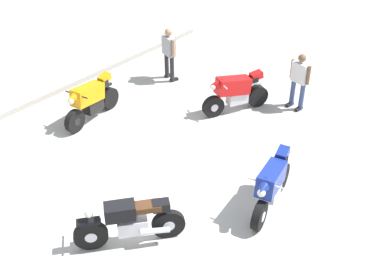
{
  "coord_description": "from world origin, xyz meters",
  "views": [
    {
      "loc": [
        -5.57,
        -6.3,
        6.84
      ],
      "look_at": [
        1.32,
        -0.37,
        0.75
      ],
      "focal_mm": 44.44,
      "sensor_mm": 36.0,
      "label": 1
    }
  ],
  "objects": [
    {
      "name": "ground_plane",
      "position": [
        0.0,
        0.0,
        0.0
      ],
      "size": [
        40.0,
        40.0,
        0.0
      ],
      "primitive_type": "plane",
      "color": "#B7B2A8"
    },
    {
      "name": "person_in_white_shirt",
      "position": [
        4.83,
        -1.13,
        0.89
      ],
      "size": [
        0.35,
        0.63,
        1.59
      ],
      "rotation": [
        0.0,
        0.0,
        3.01
      ],
      "color": "#384772",
      "rests_on": "ground"
    },
    {
      "name": "person_in_gray_shirt",
      "position": [
        3.76,
        2.62,
        0.93
      ],
      "size": [
        0.41,
        0.64,
        1.64
      ],
      "rotation": [
        0.0,
        0.0,
        5.99
      ],
      "color": "#262628",
      "rests_on": "ground"
    },
    {
      "name": "motorcycle_orange_sportbike",
      "position": [
        0.79,
        2.64,
        0.59
      ],
      "size": [
        1.95,
        0.72,
        1.14
      ],
      "rotation": [
        0.0,
        0.0,
        3.32
      ],
      "color": "black",
      "rests_on": "ground"
    },
    {
      "name": "motorcycle_blue_sportbike",
      "position": [
        1.01,
        -2.76,
        0.59
      ],
      "size": [
        1.94,
        0.81,
        1.14
      ],
      "rotation": [
        0.0,
        0.0,
        3.39
      ],
      "color": "black",
      "rests_on": "ground"
    },
    {
      "name": "motorcycle_black_cruiser",
      "position": [
        -1.53,
        -1.32,
        0.52
      ],
      "size": [
        1.73,
        1.37,
        1.09
      ],
      "rotation": [
        0.0,
        0.0,
        2.48
      ],
      "color": "black",
      "rests_on": "ground"
    },
    {
      "name": "motorcycle_red_sportbike",
      "position": [
        3.58,
        0.03,
        0.59
      ],
      "size": [
        1.86,
        1.03,
        1.14
      ],
      "rotation": [
        0.0,
        0.0,
        2.72
      ],
      "color": "black",
      "rests_on": "ground"
    },
    {
      "name": "curb_edge",
      "position": [
        0.0,
        4.6,
        0.07
      ],
      "size": [
        14.0,
        0.3,
        0.15
      ],
      "primitive_type": "cube",
      "color": "#9C978F",
      "rests_on": "ground"
    }
  ]
}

